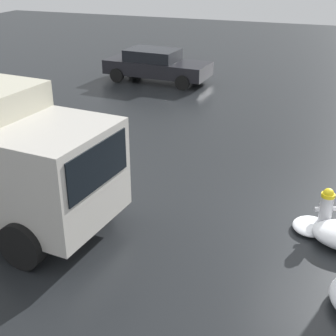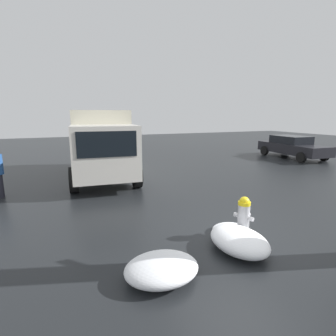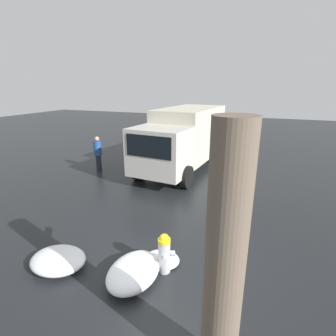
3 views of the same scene
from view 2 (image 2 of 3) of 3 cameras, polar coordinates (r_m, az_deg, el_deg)
ground_plane at (r=6.25m, az=15.89°, el=-14.01°), size 60.00×60.00×0.00m
fire_hydrant at (r=6.07m, az=16.15°, el=-10.01°), size 0.46×0.37×0.91m
delivery_truck at (r=11.61m, az=-14.44°, el=5.67°), size 6.32×2.92×2.82m
parked_car at (r=18.17m, az=25.43°, el=4.26°), size 4.61×2.16×1.36m
snow_pile_by_hydrant at (r=4.59m, az=-1.40°, el=-21.01°), size 1.03×1.25×0.36m
snow_pile_curbside at (r=5.55m, az=15.19°, el=-15.00°), size 1.37×0.99×0.42m
snow_pile_by_tree at (r=6.29m, az=13.36°, el=-12.88°), size 0.73×0.82×0.16m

